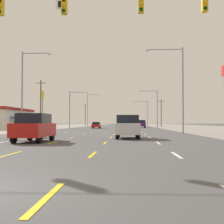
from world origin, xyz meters
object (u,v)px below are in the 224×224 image
(suv_inner_right_near, at_px, (128,126))
(streetlight_left_row_2, at_px, (89,108))
(pole_sign_left_row_2, at_px, (43,101))
(streetlight_left_row_1, at_px, (72,106))
(suv_inner_left_nearest, at_px, (34,127))
(streetlight_right_row_2, at_px, (146,111))
(sedan_inner_left_mid, at_px, (96,125))
(streetlight_left_row_0, at_px, (25,86))
(streetlight_right_row_1, at_px, (155,106))
(streetlight_right_row_0, at_px, (179,83))
(hatchback_inner_right_far, at_px, (128,124))
(suv_far_right_midfar, at_px, (141,124))

(suv_inner_right_near, bearing_deg, streetlight_left_row_2, 99.45)
(pole_sign_left_row_2, height_order, streetlight_left_row_1, pole_sign_left_row_2)
(suv_inner_left_nearest, xyz_separation_m, streetlight_left_row_2, (-6.41, 83.09, 5.31))
(suv_inner_right_near, distance_m, streetlight_right_row_2, 78.33)
(sedan_inner_left_mid, distance_m, pole_sign_left_row_2, 13.74)
(suv_inner_right_near, relative_size, streetlight_left_row_0, 0.47)
(streetlight_right_row_1, bearing_deg, streetlight_right_row_2, 90.18)
(suv_inner_left_nearest, relative_size, streetlight_right_row_0, 0.46)
(streetlight_right_row_0, bearing_deg, streetlight_left_row_2, 106.44)
(sedan_inner_left_mid, height_order, streetlight_right_row_2, streetlight_right_row_2)
(streetlight_right_row_0, height_order, streetlight_right_row_1, streetlight_right_row_0)
(hatchback_inner_right_far, bearing_deg, streetlight_right_row_1, -83.61)
(streetlight_left_row_0, bearing_deg, suv_inner_right_near, -43.16)
(suv_far_right_midfar, relative_size, streetlight_left_row_2, 0.45)
(pole_sign_left_row_2, bearing_deg, sedan_inner_left_mid, -2.72)
(streetlight_right_row_0, bearing_deg, pole_sign_left_row_2, 129.12)
(streetlight_left_row_0, xyz_separation_m, streetlight_right_row_1, (19.45, 32.86, -0.75))
(streetlight_left_row_2, distance_m, streetlight_right_row_2, 19.31)
(streetlight_left_row_0, relative_size, streetlight_right_row_1, 1.18)
(streetlight_left_row_2, bearing_deg, suv_inner_right_near, -80.55)
(sedan_inner_left_mid, relative_size, streetlight_right_row_0, 0.42)
(suv_inner_left_nearest, bearing_deg, sedan_inner_left_mid, 90.51)
(pole_sign_left_row_2, distance_m, streetlight_left_row_1, 6.82)
(sedan_inner_left_mid, xyz_separation_m, suv_far_right_midfar, (10.66, 10.18, 0.27))
(pole_sign_left_row_2, bearing_deg, streetlight_right_row_2, 52.66)
(sedan_inner_left_mid, relative_size, suv_far_right_midfar, 0.92)
(streetlight_right_row_2, bearing_deg, streetlight_left_row_2, 180.00)
(streetlight_right_row_1, bearing_deg, suv_inner_right_near, -98.07)
(suv_inner_right_near, distance_m, streetlight_left_row_0, 18.57)
(pole_sign_left_row_2, distance_m, streetlight_left_row_2, 34.46)
(hatchback_inner_right_far, height_order, streetlight_left_row_2, streetlight_left_row_2)
(sedan_inner_left_mid, relative_size, streetlight_right_row_1, 0.51)
(streetlight_right_row_0, distance_m, streetlight_right_row_1, 32.87)
(streetlight_left_row_1, bearing_deg, streetlight_right_row_0, -59.56)
(sedan_inner_left_mid, distance_m, hatchback_inner_right_far, 57.10)
(suv_inner_right_near, relative_size, streetlight_right_row_2, 0.57)
(suv_inner_left_nearest, bearing_deg, streetlight_right_row_2, 81.20)
(suv_inner_right_near, height_order, streetlight_right_row_1, streetlight_right_row_1)
(suv_inner_right_near, xyz_separation_m, pole_sign_left_row_2, (-19.52, 44.13, 5.36))
(sedan_inner_left_mid, height_order, streetlight_left_row_1, streetlight_left_row_1)
(hatchback_inner_right_far, xyz_separation_m, pole_sign_left_row_2, (-19.75, -56.04, 5.61))
(suv_inner_left_nearest, distance_m, streetlight_right_row_2, 84.18)
(suv_far_right_midfar, distance_m, streetlight_right_row_0, 41.89)
(streetlight_right_row_0, xyz_separation_m, streetlight_right_row_2, (-0.12, 65.72, -1.07))
(streetlight_left_row_1, bearing_deg, streetlight_right_row_1, 0.00)
(suv_inner_left_nearest, height_order, streetlight_left_row_2, streetlight_left_row_2)
(suv_inner_left_nearest, xyz_separation_m, streetlight_right_row_2, (12.86, 83.09, 4.13))
(suv_far_right_midfar, height_order, streetlight_right_row_2, streetlight_right_row_2)
(streetlight_right_row_2, bearing_deg, sedan_inner_left_mid, -111.11)
(suv_inner_left_nearest, height_order, sedan_inner_left_mid, suv_inner_left_nearest)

